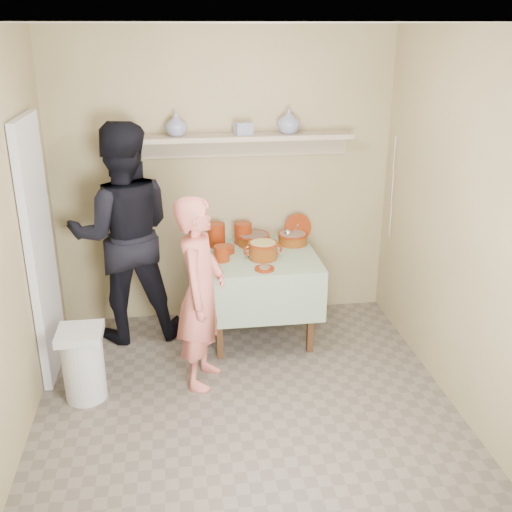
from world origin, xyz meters
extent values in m
plane|color=#695E52|center=(0.00, 0.00, 0.00)|extent=(3.50, 3.50, 0.00)
cube|color=silver|center=(-1.46, 0.95, 1.00)|extent=(0.06, 0.70, 2.00)
cylinder|color=#6C1B05|center=(-0.10, 1.53, 0.87)|extent=(0.16, 0.16, 0.21)
cylinder|color=#6C1B05|center=(0.15, 1.57, 0.86)|extent=(0.16, 0.16, 0.19)
cylinder|color=#6C1B05|center=(-0.08, 1.16, 0.83)|extent=(0.13, 0.13, 0.13)
cylinder|color=#6C1B05|center=(-0.04, 1.35, 0.79)|extent=(0.18, 0.18, 0.05)
cylinder|color=#6C1B05|center=(0.65, 1.58, 0.88)|extent=(0.26, 0.12, 0.24)
imported|color=navy|center=(0.55, 1.63, 1.82)|extent=(0.23, 0.23, 0.21)
imported|color=navy|center=(-0.40, 1.63, 1.82)|extent=(0.26, 0.26, 0.19)
cube|color=navy|center=(0.16, 1.61, 1.77)|extent=(0.17, 0.14, 0.10)
imported|color=#D2685A|center=(-0.28, 0.59, 0.74)|extent=(0.50, 0.62, 1.48)
imported|color=black|center=(-0.88, 1.42, 0.94)|extent=(0.98, 0.79, 1.89)
cube|color=tan|center=(0.00, 1.76, 1.30)|extent=(3.00, 0.02, 2.60)
cube|color=tan|center=(0.00, -1.76, 1.30)|extent=(3.00, 0.02, 2.60)
cube|color=tan|center=(1.51, 0.00, 1.30)|extent=(0.02, 3.50, 2.60)
cube|color=silver|center=(0.00, 0.00, 2.61)|extent=(3.00, 3.50, 0.02)
cube|color=#4C2D16|center=(-0.13, 0.90, 0.35)|extent=(0.05, 0.05, 0.71)
cube|color=#4C2D16|center=(0.63, 0.90, 0.35)|extent=(0.05, 0.05, 0.71)
cube|color=#4C2D16|center=(-0.13, 1.66, 0.35)|extent=(0.05, 0.05, 0.71)
cube|color=#4C2D16|center=(0.63, 1.66, 0.35)|extent=(0.05, 0.05, 0.71)
cube|color=#4C2D16|center=(0.25, 1.28, 0.73)|extent=(0.90, 0.90, 0.04)
cube|color=#1E5921|center=(0.25, 1.28, 0.76)|extent=(0.96, 0.96, 0.01)
cube|color=#1E5921|center=(0.25, 0.80, 0.54)|extent=(0.96, 0.01, 0.44)
cube|color=#1E5921|center=(0.25, 1.76, 0.54)|extent=(0.96, 0.01, 0.44)
cube|color=#1E5921|center=(-0.23, 1.28, 0.54)|extent=(0.01, 0.96, 0.44)
cube|color=#1E5921|center=(0.73, 1.28, 0.54)|extent=(0.01, 0.96, 0.44)
cylinder|color=#5F280A|center=(0.23, 1.51, 0.81)|extent=(0.28, 0.28, 0.09)
cylinder|color=#6C1B05|center=(0.23, 1.51, 0.85)|extent=(0.30, 0.30, 0.01)
cylinder|color=brown|center=(0.23, 1.51, 0.83)|extent=(0.25, 0.25, 0.05)
cylinder|color=#5F280A|center=(0.58, 1.49, 0.81)|extent=(0.26, 0.26, 0.09)
cylinder|color=#6C1B05|center=(0.58, 1.49, 0.85)|extent=(0.28, 0.28, 0.01)
cylinder|color=#8C6B54|center=(0.58, 1.49, 0.83)|extent=(0.23, 0.23, 0.05)
cylinder|color=silver|center=(0.58, 1.37, 0.94)|extent=(0.01, 0.22, 0.16)
sphere|color=silver|center=(0.54, 1.49, 0.87)|extent=(0.07, 0.07, 0.07)
cylinder|color=#5F280A|center=(0.27, 1.17, 0.83)|extent=(0.24, 0.24, 0.14)
cylinder|color=#6C1B05|center=(0.27, 1.17, 0.90)|extent=(0.25, 0.25, 0.01)
cylinder|color=tan|center=(0.27, 1.17, 0.88)|extent=(0.21, 0.21, 0.05)
torus|color=#6C1B05|center=(0.15, 1.17, 0.84)|extent=(0.09, 0.02, 0.09)
torus|color=#6C1B05|center=(0.39, 1.17, 0.84)|extent=(0.09, 0.02, 0.09)
cylinder|color=#6C1B05|center=(0.24, 0.92, 0.77)|extent=(0.16, 0.16, 0.02)
cylinder|color=#8C6B54|center=(0.24, 0.92, 0.78)|extent=(0.09, 0.09, 0.01)
cube|color=tan|center=(0.20, 1.62, 1.70)|extent=(1.80, 0.25, 0.04)
cube|color=tan|center=(0.20, 1.74, 1.60)|extent=(1.80, 0.02, 0.18)
cylinder|color=silver|center=(-1.16, 0.47, 0.25)|extent=(0.30, 0.30, 0.50)
cube|color=silver|center=(-1.16, 0.47, 0.53)|extent=(0.32, 0.32, 0.06)
cylinder|color=silver|center=(1.47, 1.50, 1.55)|extent=(0.01, 0.01, 0.30)
cylinder|color=silver|center=(1.47, 1.48, 1.25)|extent=(0.01, 0.01, 0.30)
cylinder|color=silver|center=(1.47, 1.46, 0.95)|extent=(0.01, 0.01, 0.30)
camera|label=1|loc=(-0.44, -3.44, 2.59)|focal=42.00mm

